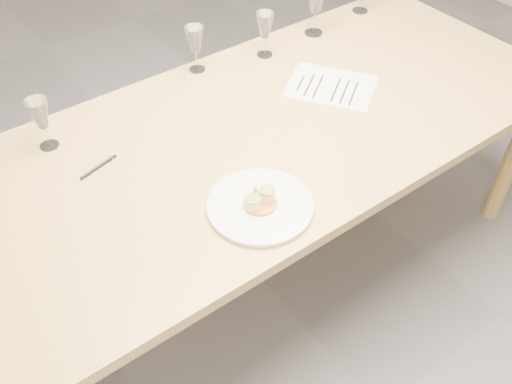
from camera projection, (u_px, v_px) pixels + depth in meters
ground at (252, 270)px, 2.45m from camera, size 7.00×7.00×0.00m
dining_table at (251, 147)px, 1.98m from camera, size 2.40×1.00×0.75m
dinner_plate at (260, 205)px, 1.66m from camera, size 0.31×0.31×0.08m
recipe_sheet at (331, 86)px, 2.13m from camera, size 0.38×0.40×0.00m
ballpoint_pen at (99, 167)px, 1.79m from camera, size 0.14×0.05×0.01m
wine_glass_0 at (40, 115)px, 1.79m from camera, size 0.07×0.07×0.18m
wine_glass_1 at (195, 41)px, 2.12m from camera, size 0.07×0.07×0.18m
wine_glass_2 at (265, 26)px, 2.20m from camera, size 0.07×0.07×0.18m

